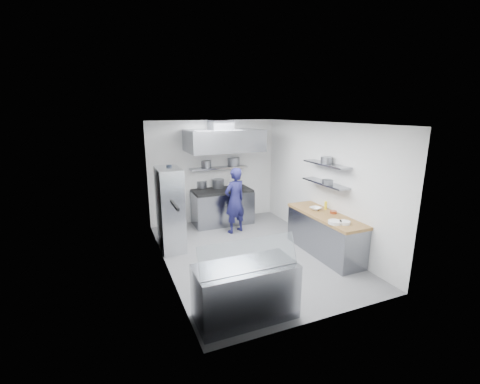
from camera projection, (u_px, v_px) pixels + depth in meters
name	position (u px, v px, depth m)	size (l,w,h in m)	color
floor	(251.00, 253.00, 7.03)	(5.00, 5.00, 0.00)	slate
ceiling	(252.00, 123.00, 6.34)	(5.00, 5.00, 0.00)	silver
wall_back	(214.00, 171.00, 8.92)	(3.60, 0.02, 2.80)	white
wall_front	(326.00, 232.00, 4.45)	(3.60, 0.02, 2.80)	white
wall_left	(164.00, 200.00, 6.01)	(5.00, 0.02, 2.80)	white
wall_right	(322.00, 184.00, 7.36)	(5.00, 0.02, 2.80)	white
gas_range	(222.00, 208.00, 8.83)	(1.60, 0.80, 0.90)	gray
cooktop	(222.00, 191.00, 8.72)	(1.57, 0.78, 0.06)	black
stock_pot_left	(202.00, 184.00, 8.87)	(0.28, 0.28, 0.20)	slate
stock_pot_mid	(218.00, 183.00, 8.90)	(0.33, 0.33, 0.24)	slate
over_range_shelf	(219.00, 168.00, 8.79)	(1.60, 0.30, 0.04)	gray
shelf_pot_a	(206.00, 164.00, 8.76)	(0.27, 0.27, 0.18)	slate
shelf_pot_b	(234.00, 162.00, 9.03)	(0.33, 0.33, 0.22)	slate
extractor_hood	(224.00, 140.00, 8.23)	(1.90, 1.15, 0.55)	gray
hood_duct	(221.00, 125.00, 8.33)	(0.55, 0.55, 0.24)	slate
red_firebox	(169.00, 174.00, 8.40)	(0.22, 0.10, 0.26)	red
chef	(235.00, 201.00, 8.09)	(0.61, 0.40, 1.68)	#171745
wire_rack	(170.00, 209.00, 7.08)	(0.50, 0.90, 1.85)	silver
rack_bin_a	(169.00, 213.00, 7.25)	(0.17, 0.22, 0.20)	white
rack_bin_b	(166.00, 188.00, 7.39)	(0.14, 0.18, 0.16)	yellow
rack_jar	(169.00, 169.00, 7.00)	(0.12, 0.12, 0.18)	black
knife_strip	(175.00, 205.00, 5.18)	(0.04, 0.55, 0.05)	black
prep_counter_base	(324.00, 235.00, 6.94)	(0.62, 2.00, 0.84)	gray
prep_counter_top	(326.00, 215.00, 6.83)	(0.65, 2.04, 0.06)	olive
plate_stack_a	(335.00, 222.00, 6.23)	(0.26, 0.26, 0.06)	white
plate_stack_b	(345.00, 223.00, 6.21)	(0.21, 0.21, 0.06)	white
copper_pan	(333.00, 212.00, 6.86)	(0.14, 0.14, 0.06)	#B95634
squeeze_bottle	(326.00, 205.00, 7.14)	(0.06, 0.06, 0.18)	yellow
mixing_bowl	(315.00, 208.00, 7.12)	(0.24, 0.24, 0.06)	white
wall_shelf_lower	(325.00, 183.00, 7.01)	(0.30, 1.30, 0.04)	gray
wall_shelf_upper	(326.00, 164.00, 6.90)	(0.30, 1.30, 0.04)	gray
shelf_pot_c	(327.00, 182.00, 6.77)	(0.24, 0.24, 0.10)	slate
shelf_pot_d	(326.00, 160.00, 6.89)	(0.24, 0.24, 0.14)	slate
display_case	(245.00, 291.00, 4.76)	(1.50, 0.70, 0.85)	gray
display_glass	(249.00, 255.00, 4.50)	(1.47, 0.02, 0.45)	silver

